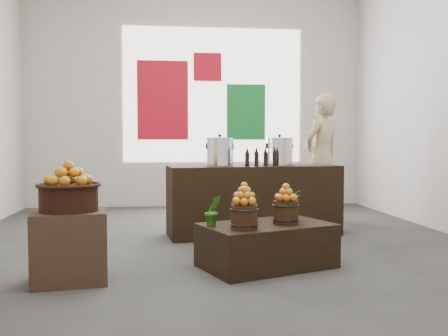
{
  "coord_description": "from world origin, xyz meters",
  "views": [
    {
      "loc": [
        -0.51,
        -5.51,
        1.16
      ],
      "look_at": [
        0.06,
        -0.4,
        0.89
      ],
      "focal_mm": 40.0,
      "sensor_mm": 36.0,
      "label": 1
    }
  ],
  "objects": [
    {
      "name": "ground",
      "position": [
        0.0,
        0.0,
        0.0
      ],
      "size": [
        7.0,
        7.0,
        0.0
      ],
      "primitive_type": "plane",
      "color": "#3B3B38",
      "rests_on": "ground"
    },
    {
      "name": "back_wall",
      "position": [
        0.0,
        3.5,
        2.0
      ],
      "size": [
        6.0,
        0.04,
        4.0
      ],
      "primitive_type": "cube",
      "color": "beige",
      "rests_on": "ground"
    },
    {
      "name": "back_opening",
      "position": [
        0.3,
        3.48,
        2.0
      ],
      "size": [
        3.2,
        0.02,
        2.4
      ],
      "primitive_type": "cube",
      "color": "white",
      "rests_on": "back_wall"
    },
    {
      "name": "deco_red_left",
      "position": [
        -0.6,
        3.47,
        1.9
      ],
      "size": [
        0.9,
        0.04,
        1.4
      ],
      "primitive_type": "cube",
      "color": "#B40D1D",
      "rests_on": "back_wall"
    },
    {
      "name": "deco_green_right",
      "position": [
        0.9,
        3.47,
        1.7
      ],
      "size": [
        0.7,
        0.04,
        1.0
      ],
      "primitive_type": "cube",
      "color": "#116F29",
      "rests_on": "back_wall"
    },
    {
      "name": "deco_red_upper",
      "position": [
        0.2,
        3.47,
        2.5
      ],
      "size": [
        0.5,
        0.04,
        0.5
      ],
      "primitive_type": "cube",
      "color": "#B40D1D",
      "rests_on": "back_wall"
    },
    {
      "name": "crate",
      "position": [
        -1.33,
        -1.32,
        0.3
      ],
      "size": [
        0.66,
        0.57,
        0.59
      ],
      "primitive_type": "cube",
      "rotation": [
        0.0,
        0.0,
        0.15
      ],
      "color": "#493022",
      "rests_on": "ground"
    },
    {
      "name": "wicker_basket",
      "position": [
        -1.33,
        -1.32,
        0.7
      ],
      "size": [
        0.47,
        0.47,
        0.21
      ],
      "primitive_type": "cylinder",
      "color": "black",
      "rests_on": "crate"
    },
    {
      "name": "apples_in_basket",
      "position": [
        -1.33,
        -1.32,
        0.9
      ],
      "size": [
        0.37,
        0.37,
        0.2
      ],
      "primitive_type": null,
      "color": "#911904",
      "rests_on": "wicker_basket"
    },
    {
      "name": "display_table",
      "position": [
        0.39,
        -1.01,
        0.2
      ],
      "size": [
        1.34,
        1.09,
        0.4
      ],
      "primitive_type": "cube",
      "rotation": [
        0.0,
        0.0,
        0.37
      ],
      "color": "black",
      "rests_on": "ground"
    },
    {
      "name": "apple_bucket_front_left",
      "position": [
        0.14,
        -1.28,
        0.51
      ],
      "size": [
        0.23,
        0.23,
        0.21
      ],
      "primitive_type": "cylinder",
      "color": "#321C0D",
      "rests_on": "display_table"
    },
    {
      "name": "apples_in_bucket_front_left",
      "position": [
        0.14,
        -1.28,
        0.69
      ],
      "size": [
        0.17,
        0.17,
        0.16
      ],
      "primitive_type": null,
      "color": "#911904",
      "rests_on": "apple_bucket_front_left"
    },
    {
      "name": "apple_bucket_front_right",
      "position": [
        0.56,
        -1.04,
        0.51
      ],
      "size": [
        0.23,
        0.23,
        0.21
      ],
      "primitive_type": "cylinder",
      "color": "#321C0D",
      "rests_on": "display_table"
    },
    {
      "name": "apples_in_bucket_front_right",
      "position": [
        0.56,
        -1.04,
        0.69
      ],
      "size": [
        0.17,
        0.17,
        0.16
      ],
      "primitive_type": null,
      "color": "#911904",
      "rests_on": "apple_bucket_front_right"
    },
    {
      "name": "apple_bucket_rear",
      "position": [
        0.2,
        -0.85,
        0.51
      ],
      "size": [
        0.23,
        0.23,
        0.21
      ],
      "primitive_type": "cylinder",
      "color": "#321C0D",
      "rests_on": "display_table"
    },
    {
      "name": "apples_in_bucket_rear",
      "position": [
        0.2,
        -0.85,
        0.69
      ],
      "size": [
        0.17,
        0.17,
        0.16
      ],
      "primitive_type": null,
      "color": "#911904",
      "rests_on": "apple_bucket_rear"
    },
    {
      "name": "herb_garnish_right",
      "position": [
        0.64,
        -0.75,
        0.55
      ],
      "size": [
        0.32,
        0.3,
        0.29
      ],
      "primitive_type": "imported",
      "rotation": [
        0.0,
        0.0,
        0.33
      ],
      "color": "#266B16",
      "rests_on": "display_table"
    },
    {
      "name": "herb_garnish_left",
      "position": [
        -0.11,
        -1.07,
        0.54
      ],
      "size": [
        0.18,
        0.16,
        0.28
      ],
      "primitive_type": "imported",
      "rotation": [
        0.0,
        0.0,
        0.31
      ],
      "color": "#266B16",
      "rests_on": "display_table"
    },
    {
      "name": "counter",
      "position": [
        0.55,
        0.6,
        0.43
      ],
      "size": [
        2.18,
        0.91,
        0.87
      ],
      "primitive_type": "cube",
      "rotation": [
        0.0,
        0.0,
        0.11
      ],
      "color": "black",
      "rests_on": "ground"
    },
    {
      "name": "stock_pot_left",
      "position": [
        0.12,
        0.55,
        1.03
      ],
      "size": [
        0.33,
        0.33,
        0.33
      ],
      "primitive_type": "cylinder",
      "color": "silver",
      "rests_on": "counter"
    },
    {
      "name": "stock_pot_center",
      "position": [
        0.88,
        0.63,
        1.03
      ],
      "size": [
        0.33,
        0.33,
        0.33
      ],
      "primitive_type": "cylinder",
      "color": "silver",
      "rests_on": "counter"
    },
    {
      "name": "oil_cruets",
      "position": [
        0.57,
        0.39,
        0.99
      ],
      "size": [
        0.31,
        0.09,
        0.24
      ],
      "primitive_type": null,
      "rotation": [
        0.0,
        0.0,
        0.11
      ],
      "color": "black",
      "rests_on": "counter"
    },
    {
      "name": "shopper",
      "position": [
        1.74,
        1.62,
        0.93
      ],
      "size": [
        0.81,
        0.75,
        1.86
      ],
      "primitive_type": "imported",
      "rotation": [
        0.0,
        0.0,
        3.75
      ],
      "color": "tan",
      "rests_on": "ground"
    }
  ]
}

